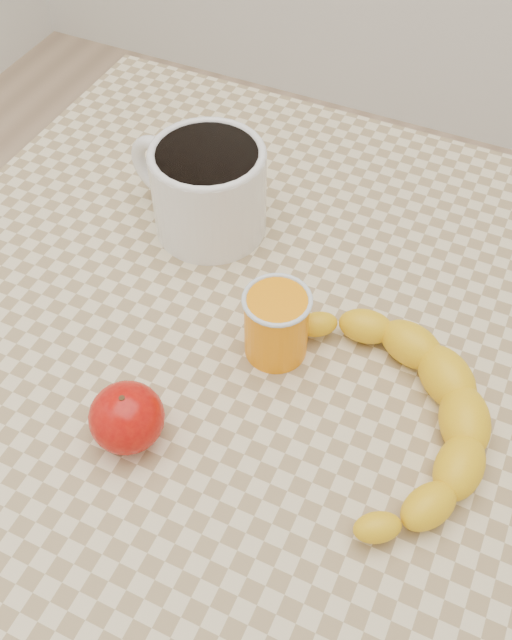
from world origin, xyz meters
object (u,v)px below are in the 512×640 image
at_px(coffee_mug, 206,186).
at_px(apple, 127,417).
at_px(table, 256,381).
at_px(orange_juice_glass, 276,324).
at_px(banana, 394,412).

bearing_deg(coffee_mug, apple, -77.01).
distance_m(table, coffee_mug, 0.22).
height_order(table, orange_juice_glass, orange_juice_glass).
height_order(table, apple, apple).
bearing_deg(coffee_mug, banana, -31.49).
height_order(orange_juice_glass, apple, orange_juice_glass).
relative_size(apple, banana, 0.20).
bearing_deg(coffee_mug, orange_juice_glass, -42.77).
xyz_separation_m(table, orange_juice_glass, (0.03, -0.01, 0.13)).
distance_m(orange_juice_glass, banana, 0.14).
bearing_deg(banana, coffee_mug, 123.87).
relative_size(table, banana, 2.33).
xyz_separation_m(table, apple, (-0.05, -0.16, 0.12)).
xyz_separation_m(coffee_mug, orange_juice_glass, (0.14, -0.13, -0.02)).
xyz_separation_m(apple, banana, (0.21, 0.11, -0.01)).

